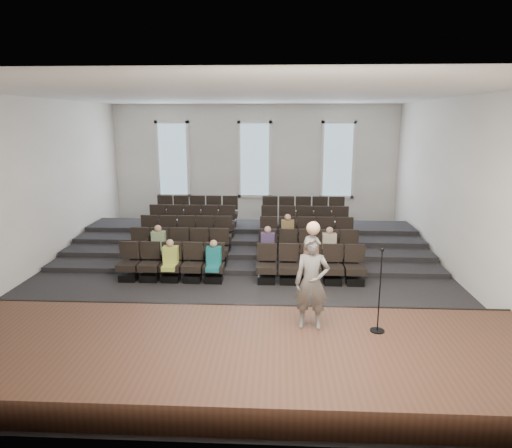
{
  "coord_description": "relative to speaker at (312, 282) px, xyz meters",
  "views": [
    {
      "loc": [
        1.02,
        -12.45,
        4.41
      ],
      "look_at": [
        0.38,
        0.5,
        1.4
      ],
      "focal_mm": 32.0,
      "sensor_mm": 36.0,
      "label": 1
    }
  ],
  "objects": [
    {
      "name": "ground",
      "position": [
        -1.67,
        4.31,
        -1.4
      ],
      "size": [
        14.0,
        14.0,
        0.0
      ],
      "primitive_type": "plane",
      "color": "black",
      "rests_on": "ground"
    },
    {
      "name": "mic_stand",
      "position": [
        1.24,
        -0.14,
        -0.41
      ],
      "size": [
        0.27,
        0.27,
        1.63
      ],
      "color": "black",
      "rests_on": "stage"
    },
    {
      "name": "stage_lip",
      "position": [
        -1.67,
        0.98,
        -1.15
      ],
      "size": [
        11.8,
        0.06,
        0.52
      ],
      "primitive_type": "cube",
      "color": "black",
      "rests_on": "ground"
    },
    {
      "name": "wall_right",
      "position": [
        4.35,
        4.31,
        1.1
      ],
      "size": [
        0.04,
        14.0,
        5.0
      ],
      "primitive_type": "cube",
      "color": "white",
      "rests_on": "ground"
    },
    {
      "name": "speaker",
      "position": [
        0.0,
        0.0,
        0.0
      ],
      "size": [
        0.68,
        0.47,
        1.79
      ],
      "primitive_type": "imported",
      "rotation": [
        0.0,
        0.0,
        -0.07
      ],
      "color": "#605E5B",
      "rests_on": "stage"
    },
    {
      "name": "risers",
      "position": [
        -1.67,
        7.48,
        -1.2
      ],
      "size": [
        11.8,
        4.8,
        0.6
      ],
      "color": "black",
      "rests_on": "ground"
    },
    {
      "name": "ceiling",
      "position": [
        -1.67,
        4.31,
        3.61
      ],
      "size": [
        12.0,
        14.0,
        0.02
      ],
      "primitive_type": "cube",
      "color": "white",
      "rests_on": "ground"
    },
    {
      "name": "wall_back",
      "position": [
        -1.67,
        11.33,
        1.1
      ],
      "size": [
        12.0,
        0.04,
        5.0
      ],
      "primitive_type": "cube",
      "color": "white",
      "rests_on": "ground"
    },
    {
      "name": "seating_rows",
      "position": [
        -1.67,
        5.85,
        -0.72
      ],
      "size": [
        6.8,
        4.7,
        1.67
      ],
      "color": "black",
      "rests_on": "ground"
    },
    {
      "name": "windows",
      "position": [
        -1.67,
        11.26,
        1.3
      ],
      "size": [
        8.44,
        0.1,
        3.24
      ],
      "color": "white",
      "rests_on": "wall_back"
    },
    {
      "name": "stage",
      "position": [
        -1.67,
        -0.79,
        -1.15
      ],
      "size": [
        11.8,
        3.6,
        0.5
      ],
      "primitive_type": "cube",
      "color": "#442A1D",
      "rests_on": "ground"
    },
    {
      "name": "audience",
      "position": [
        -1.48,
        4.46,
        -0.61
      ],
      "size": [
        5.45,
        2.64,
        1.1
      ],
      "color": "#B6C74F",
      "rests_on": "seating_rows"
    },
    {
      "name": "wall_left",
      "position": [
        -7.69,
        4.31,
        1.1
      ],
      "size": [
        0.04,
        14.0,
        5.0
      ],
      "primitive_type": "cube",
      "color": "white",
      "rests_on": "ground"
    },
    {
      "name": "wall_front",
      "position": [
        -1.67,
        -2.71,
        1.1
      ],
      "size": [
        12.0,
        0.04,
        5.0
      ],
      "primitive_type": "cube",
      "color": "white",
      "rests_on": "ground"
    }
  ]
}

